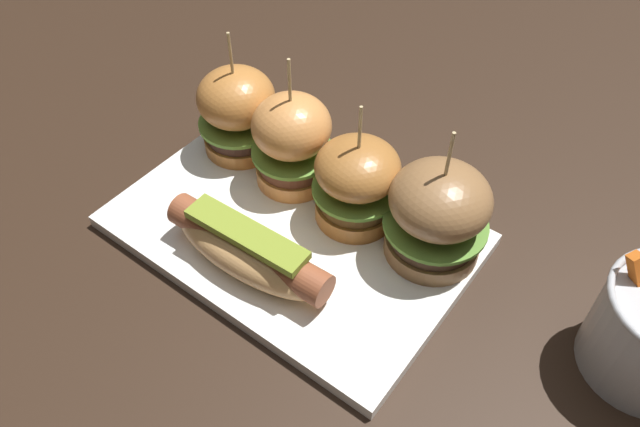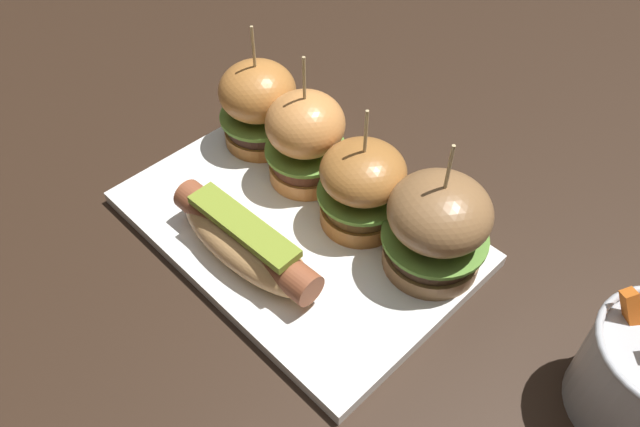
{
  "view_description": "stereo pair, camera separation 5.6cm",
  "coord_description": "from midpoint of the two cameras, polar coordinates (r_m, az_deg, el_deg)",
  "views": [
    {
      "loc": [
        0.26,
        -0.3,
        0.47
      ],
      "look_at": [
        0.03,
        0.0,
        0.05
      ],
      "focal_mm": 34.45,
      "sensor_mm": 36.0,
      "label": 1
    },
    {
      "loc": [
        0.31,
        -0.27,
        0.47
      ],
      "look_at": [
        0.03,
        0.0,
        0.05
      ],
      "focal_mm": 34.45,
      "sensor_mm": 36.0,
      "label": 2
    }
  ],
  "objects": [
    {
      "name": "platter_main",
      "position": [
        0.61,
        -5.18,
        -1.72
      ],
      "size": [
        0.34,
        0.23,
        0.01
      ],
      "primitive_type": "cube",
      "color": "white",
      "rests_on": "ground"
    },
    {
      "name": "hot_dog",
      "position": [
        0.56,
        -9.37,
        -3.61
      ],
      "size": [
        0.17,
        0.06,
        0.05
      ],
      "color": "#E1A666",
      "rests_on": "platter_main"
    },
    {
      "name": "slider_center_right",
      "position": [
        0.58,
        0.68,
        2.79
      ],
      "size": [
        0.09,
        0.09,
        0.13
      ],
      "color": "#A86A31",
      "rests_on": "platter_main"
    },
    {
      "name": "slider_far_right",
      "position": [
        0.55,
        8.03,
        -0.16
      ],
      "size": [
        0.1,
        0.1,
        0.14
      ],
      "color": "olive",
      "rests_on": "platter_main"
    },
    {
      "name": "ground_plane",
      "position": [
        0.62,
        -5.14,
        -2.15
      ],
      "size": [
        3.0,
        3.0,
        0.0
      ],
      "primitive_type": "plane",
      "color": "black"
    },
    {
      "name": "slider_center_left",
      "position": [
        0.62,
        -5.22,
        6.66
      ],
      "size": [
        0.08,
        0.08,
        0.15
      ],
      "color": "#D78C49",
      "rests_on": "platter_main"
    },
    {
      "name": "slider_far_left",
      "position": [
        0.67,
        -10.1,
        9.29
      ],
      "size": [
        0.09,
        0.09,
        0.14
      ],
      "color": "#BD7737",
      "rests_on": "platter_main"
    }
  ]
}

